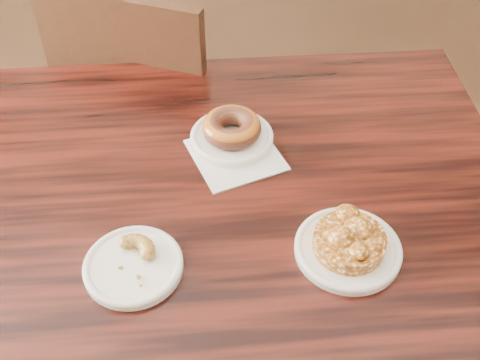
% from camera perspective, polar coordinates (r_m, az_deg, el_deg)
% --- Properties ---
extents(cafe_table, '(1.24, 1.24, 0.75)m').
position_cam_1_polar(cafe_table, '(1.32, 0.33, -15.14)').
color(cafe_table, black).
rests_on(cafe_table, floor).
extents(chair_far, '(0.49, 0.49, 0.90)m').
position_cam_1_polar(chair_far, '(1.72, -7.07, 6.42)').
color(chair_far, black).
rests_on(chair_far, floor).
extents(napkin, '(0.21, 0.21, 0.00)m').
position_cam_1_polar(napkin, '(1.13, -0.40, 2.40)').
color(napkin, white).
rests_on(napkin, cafe_table).
extents(plate_donut, '(0.16, 0.16, 0.01)m').
position_cam_1_polar(plate_donut, '(1.16, -0.78, 4.05)').
color(plate_donut, white).
rests_on(plate_donut, napkin).
extents(plate_cruller, '(0.16, 0.16, 0.01)m').
position_cam_1_polar(plate_cruller, '(0.97, -10.08, -8.06)').
color(plate_cruller, white).
rests_on(plate_cruller, cafe_table).
extents(plate_fritter, '(0.17, 0.17, 0.01)m').
position_cam_1_polar(plate_fritter, '(0.99, 10.18, -6.49)').
color(plate_fritter, white).
rests_on(plate_fritter, cafe_table).
extents(glazed_donut, '(0.11, 0.11, 0.04)m').
position_cam_1_polar(glazed_donut, '(1.14, -0.80, 5.03)').
color(glazed_donut, '#9B5616').
rests_on(glazed_donut, plate_donut).
extents(apple_fritter, '(0.16, 0.16, 0.04)m').
position_cam_1_polar(apple_fritter, '(0.97, 10.37, -5.58)').
color(apple_fritter, '#432107').
rests_on(apple_fritter, plate_fritter).
extents(cruller_fragment, '(0.08, 0.08, 0.02)m').
position_cam_1_polar(cruller_fragment, '(0.96, -10.21, -7.45)').
color(cruller_fragment, brown).
rests_on(cruller_fragment, plate_cruller).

